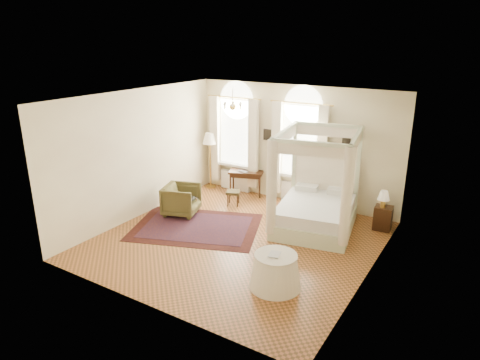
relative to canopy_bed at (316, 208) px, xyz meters
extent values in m
plane|color=#A55D2F|center=(-1.27, -1.55, -0.55)|extent=(6.00, 6.00, 0.00)
plane|color=#FDF2C0|center=(-1.27, 1.45, 1.10)|extent=(6.00, 0.00, 6.00)
plane|color=#FDF2C0|center=(-1.27, -4.55, 1.10)|extent=(6.00, 0.00, 6.00)
plane|color=#FDF2C0|center=(-4.27, -1.55, 1.10)|extent=(0.00, 6.00, 6.00)
plane|color=#FDF2C0|center=(1.73, -1.55, 1.10)|extent=(0.00, 6.00, 6.00)
plane|color=white|center=(-1.27, -1.55, 2.75)|extent=(6.00, 6.00, 0.00)
cube|color=white|center=(-3.17, 1.42, 1.25)|extent=(1.10, 0.04, 1.90)
cylinder|color=white|center=(-3.17, 1.42, 2.20)|extent=(1.10, 0.04, 1.10)
cube|color=white|center=(-3.17, 1.33, 0.26)|extent=(1.32, 0.24, 0.08)
cube|color=beige|center=(-3.84, 1.25, 1.00)|extent=(0.28, 0.14, 2.60)
cube|color=beige|center=(-2.50, 1.25, 1.00)|extent=(0.28, 0.14, 2.60)
cube|color=white|center=(-3.17, 1.35, -0.25)|extent=(1.00, 0.12, 0.58)
cube|color=white|center=(-1.07, 1.42, 1.25)|extent=(1.10, 0.04, 1.90)
cylinder|color=white|center=(-1.07, 1.42, 2.20)|extent=(1.10, 0.04, 1.10)
cube|color=white|center=(-1.07, 1.33, 0.26)|extent=(1.32, 0.24, 0.08)
cube|color=beige|center=(-1.74, 1.25, 1.00)|extent=(0.28, 0.14, 2.60)
cube|color=beige|center=(-0.40, 1.25, 1.00)|extent=(0.28, 0.14, 2.60)
cube|color=white|center=(-1.07, 1.35, -0.25)|extent=(1.00, 0.12, 0.58)
cylinder|color=gold|center=(-2.17, -0.35, 2.55)|extent=(0.02, 0.02, 0.40)
sphere|color=gold|center=(-2.17, -0.35, 2.33)|extent=(0.16, 0.16, 0.16)
sphere|color=beige|center=(-1.95, -0.35, 2.40)|extent=(0.07, 0.07, 0.07)
sphere|color=beige|center=(-2.06, -0.15, 2.40)|extent=(0.07, 0.07, 0.07)
sphere|color=beige|center=(-2.28, -0.15, 2.40)|extent=(0.07, 0.07, 0.07)
sphere|color=beige|center=(-2.39, -0.35, 2.40)|extent=(0.07, 0.07, 0.07)
sphere|color=beige|center=(-2.28, -0.54, 2.40)|extent=(0.07, 0.07, 0.07)
sphere|color=beige|center=(-2.06, -0.54, 2.40)|extent=(0.07, 0.07, 0.07)
cube|color=black|center=(-2.12, 1.42, 1.30)|extent=(0.26, 0.03, 0.32)
cube|color=black|center=(0.18, 1.42, 1.40)|extent=(0.22, 0.03, 0.26)
cube|color=beige|center=(0.00, 0.01, -0.37)|extent=(2.15, 2.48, 0.38)
cube|color=silver|center=(0.00, 0.01, -0.03)|extent=(2.03, 2.36, 0.29)
cube|color=beige|center=(-0.20, 1.05, 0.38)|extent=(1.76, 0.41, 1.25)
cube|color=beige|center=(-1.00, 0.88, 0.64)|extent=(0.11, 0.11, 2.40)
cube|color=beige|center=(0.62, 1.18, 0.64)|extent=(0.11, 0.11, 2.40)
cube|color=beige|center=(-0.62, -1.15, 0.64)|extent=(0.11, 0.11, 2.40)
cube|color=beige|center=(1.00, -0.85, 0.64)|extent=(0.11, 0.11, 2.40)
cube|color=beige|center=(-0.19, 1.03, 1.84)|extent=(1.76, 0.41, 0.08)
cube|color=beige|center=(0.19, -1.00, 1.84)|extent=(1.76, 0.41, 0.08)
cube|color=beige|center=(-0.81, -0.14, 1.84)|extent=(0.49, 2.17, 0.08)
cube|color=beige|center=(0.81, 0.17, 1.84)|extent=(0.49, 2.17, 0.08)
cube|color=beige|center=(-0.19, 1.03, 1.70)|extent=(1.81, 0.38, 0.29)
cube|color=beige|center=(0.19, -1.00, 1.70)|extent=(1.81, 0.38, 0.29)
cube|color=beige|center=(-0.81, -0.14, 1.70)|extent=(0.46, 2.22, 0.29)
cube|color=beige|center=(0.81, 0.17, 1.70)|extent=(0.46, 2.22, 0.29)
cylinder|color=beige|center=(-0.62, -1.15, 0.75)|extent=(0.23, 0.23, 2.19)
cylinder|color=beige|center=(1.00, -0.85, 0.75)|extent=(0.23, 0.23, 2.19)
cube|color=#321E0D|center=(1.43, 0.83, -0.26)|extent=(0.45, 0.41, 0.60)
cylinder|color=gold|center=(1.40, 0.79, 0.14)|extent=(0.12, 0.12, 0.20)
cone|color=beige|center=(1.40, 0.79, 0.35)|extent=(0.29, 0.29, 0.23)
cube|color=#321E0D|center=(-2.67, 1.15, 0.16)|extent=(1.11, 0.83, 0.06)
cube|color=#321E0D|center=(-2.67, 1.15, 0.07)|extent=(0.99, 0.70, 0.10)
cylinder|color=#321E0D|center=(-3.15, 1.19, -0.21)|extent=(0.05, 0.05, 0.70)
cylinder|color=#321E0D|center=(-2.32, 1.49, -0.21)|extent=(0.05, 0.05, 0.70)
cylinder|color=#321E0D|center=(-3.01, 0.82, -0.21)|extent=(0.05, 0.05, 0.70)
cylinder|color=#321E0D|center=(-2.19, 1.12, -0.21)|extent=(0.05, 0.05, 0.70)
imported|color=black|center=(-2.69, 1.07, 0.21)|extent=(0.38, 0.28, 0.03)
cube|color=#3F331B|center=(-2.56, 0.27, -0.18)|extent=(0.48, 0.48, 0.07)
cylinder|color=#321E0D|center=(-2.62, 0.09, -0.38)|extent=(0.04, 0.04, 0.34)
cylinder|color=#321E0D|center=(-2.38, 0.20, -0.38)|extent=(0.04, 0.04, 0.34)
cylinder|color=#321E0D|center=(-2.73, 0.33, -0.38)|extent=(0.04, 0.04, 0.34)
cylinder|color=#321E0D|center=(-2.49, 0.44, -0.38)|extent=(0.04, 0.04, 0.34)
imported|color=#49421F|center=(-3.37, -1.01, -0.15)|extent=(1.12, 1.10, 0.81)
cube|color=silver|center=(-3.38, -0.88, -0.13)|extent=(0.68, 0.52, 0.02)
cylinder|color=gold|center=(-3.68, -1.02, -0.34)|extent=(0.03, 0.03, 0.42)
cylinder|color=gold|center=(-3.13, -1.09, -0.34)|extent=(0.03, 0.03, 0.42)
cylinder|color=gold|center=(-3.63, -0.67, -0.34)|extent=(0.03, 0.03, 0.42)
cylinder|color=gold|center=(-3.09, -0.74, -0.34)|extent=(0.03, 0.03, 0.42)
cylinder|color=gold|center=(-3.97, 1.15, -0.54)|extent=(0.31, 0.31, 0.03)
cylinder|color=gold|center=(-3.97, 1.15, 0.21)|extent=(0.04, 0.04, 1.53)
cone|color=beige|center=(-3.97, 1.15, 1.02)|extent=(0.45, 0.45, 0.33)
cube|color=#41170F|center=(-2.54, -1.48, -0.55)|extent=(3.64, 3.14, 0.01)
cube|color=black|center=(-2.54, -1.48, -0.54)|extent=(3.02, 2.52, 0.01)
cone|color=white|center=(0.36, -2.83, -0.24)|extent=(0.99, 0.99, 0.64)
cylinder|color=white|center=(0.36, -2.83, 0.10)|extent=(0.81, 0.81, 0.04)
imported|color=black|center=(0.25, -2.87, 0.13)|extent=(0.25, 0.30, 0.03)
camera|label=1|loc=(3.51, -9.18, 3.96)|focal=32.00mm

